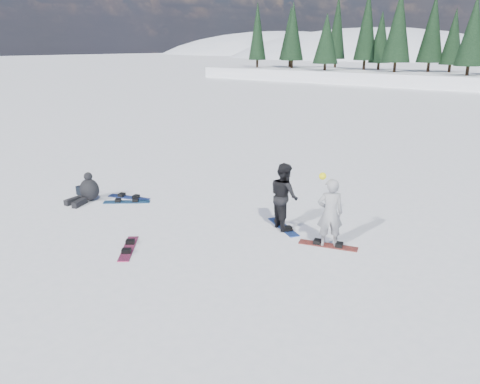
# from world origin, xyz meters

# --- Properties ---
(ground) EXTENTS (420.00, 420.00, 0.00)m
(ground) POSITION_xyz_m (0.00, 0.00, 0.00)
(ground) COLOR white
(ground) RESTS_ON ground
(snowboarder_woman) EXTENTS (0.78, 0.73, 1.94)m
(snowboarder_woman) POSITION_xyz_m (1.26, 1.77, 0.91)
(snowboarder_woman) COLOR #949499
(snowboarder_woman) RESTS_ON ground
(snowboarder_man) EXTENTS (1.14, 1.07, 1.87)m
(snowboarder_man) POSITION_xyz_m (-0.35, 2.13, 0.93)
(snowboarder_man) COLOR black
(snowboarder_man) RESTS_ON ground
(seated_rider) EXTENTS (0.82, 1.21, 0.96)m
(seated_rider) POSITION_xyz_m (-6.68, 0.12, 0.37)
(seated_rider) COLOR black
(seated_rider) RESTS_ON ground
(gear_bag) EXTENTS (0.48, 0.35, 0.30)m
(gear_bag) POSITION_xyz_m (-7.38, 0.38, 0.15)
(gear_bag) COLOR black
(gear_bag) RESTS_ON ground
(snowboard_woman) EXTENTS (1.52, 0.71, 0.03)m
(snowboard_woman) POSITION_xyz_m (1.26, 1.77, 0.01)
(snowboard_woman) COLOR #A03223
(snowboard_woman) RESTS_ON ground
(snowboard_man) EXTENTS (1.43, 1.02, 0.03)m
(snowboard_man) POSITION_xyz_m (-0.35, 2.13, 0.01)
(snowboard_man) COLOR #1B3E97
(snowboard_man) RESTS_ON ground
(snowboard_loose_b) EXTENTS (1.20, 1.31, 0.03)m
(snowboard_loose_b) POSITION_xyz_m (-2.61, -1.52, 0.01)
(snowboard_loose_b) COLOR #921F49
(snowboard_loose_b) RESTS_ON ground
(snowboard_loose_a) EXTENTS (1.32, 1.19, 0.03)m
(snowboard_loose_a) POSITION_xyz_m (-5.57, 0.80, 0.01)
(snowboard_loose_a) COLOR navy
(snowboard_loose_a) RESTS_ON ground
(snowboard_loose_c) EXTENTS (1.51, 0.73, 0.03)m
(snowboard_loose_c) POSITION_xyz_m (-5.89, 1.15, 0.01)
(snowboard_loose_c) COLOR navy
(snowboard_loose_c) RESTS_ON ground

